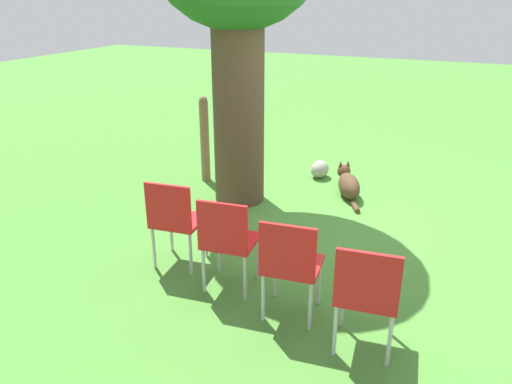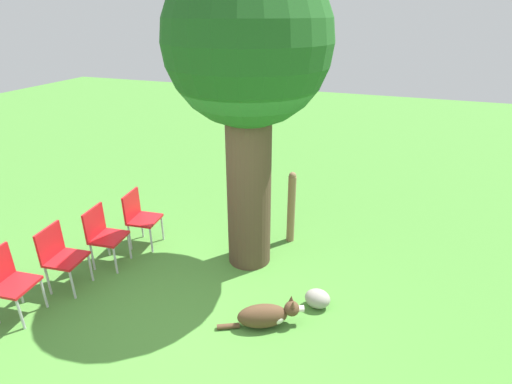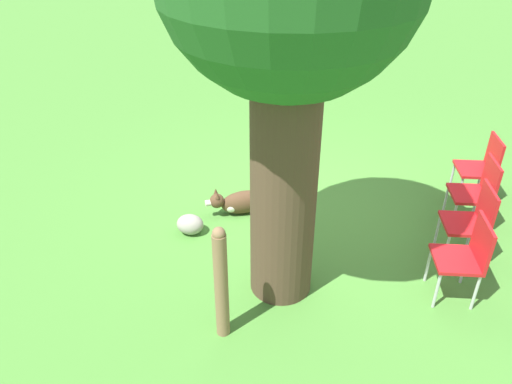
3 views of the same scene
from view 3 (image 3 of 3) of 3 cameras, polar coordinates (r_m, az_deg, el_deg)
ground_plane at (r=6.26m, az=5.42°, el=-2.45°), size 30.00×30.00×0.00m
dog at (r=6.17m, az=-1.83°, el=-1.17°), size 0.95×0.53×0.37m
fence_post at (r=4.34m, az=-4.01°, el=-10.34°), size 0.12×0.12×1.18m
red_chair_0 at (r=6.85m, az=24.42°, el=2.85°), size 0.46×0.48×0.88m
red_chair_1 at (r=6.27m, az=24.01°, el=0.28°), size 0.46×0.48×0.88m
red_chair_2 at (r=5.70m, az=23.51°, el=-2.82°), size 0.46×0.48×0.88m
red_chair_3 at (r=5.16m, az=22.90°, el=-6.58°), size 0.46×0.48×0.88m
garden_rock at (r=5.88m, az=-7.54°, el=-3.69°), size 0.32×0.25×0.24m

